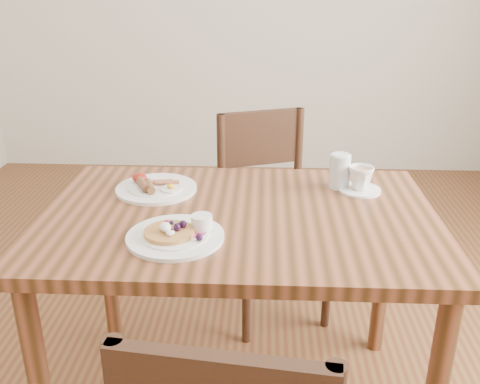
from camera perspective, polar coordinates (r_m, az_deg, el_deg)
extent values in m
cube|color=brown|center=(1.63, 0.00, -2.92)|extent=(1.20, 0.80, 0.04)
cylinder|color=brown|center=(2.16, 15.05, -8.23)|extent=(0.06, 0.06, 0.71)
cylinder|color=brown|center=(2.20, -13.91, -7.59)|extent=(0.06, 0.06, 0.71)
cube|color=#3B1D15|center=(2.28, 3.63, -3.03)|extent=(0.54, 0.54, 0.04)
cylinder|color=#3B1D15|center=(2.20, 0.69, -11.12)|extent=(0.04, 0.04, 0.43)
cylinder|color=#3B1D15|center=(2.32, 9.31, -9.51)|extent=(0.04, 0.04, 0.43)
cylinder|color=#3B1D15|center=(2.49, -1.87, -6.73)|extent=(0.04, 0.04, 0.43)
cylinder|color=#3B1D15|center=(2.60, 5.83, -5.55)|extent=(0.04, 0.04, 0.43)
cylinder|color=#3B1D15|center=(2.42, 6.25, 3.89)|extent=(0.04, 0.04, 0.43)
cylinder|color=#3B1D15|center=(2.31, -2.01, 3.07)|extent=(0.04, 0.04, 0.43)
cube|color=#3B1D15|center=(2.34, 2.17, 5.78)|extent=(0.37, 0.16, 0.24)
cylinder|color=white|center=(1.48, -6.92, -4.76)|extent=(0.27, 0.27, 0.01)
cylinder|color=white|center=(1.48, -6.93, -4.52)|extent=(0.19, 0.19, 0.01)
cylinder|color=#B22D59|center=(1.48, -4.96, -4.28)|extent=(0.07, 0.07, 0.00)
cylinder|color=#C68C47|center=(1.47, -7.55, -4.28)|extent=(0.14, 0.14, 0.01)
ellipsoid|color=white|center=(1.46, -7.81, -3.77)|extent=(0.03, 0.03, 0.02)
ellipsoid|color=white|center=(1.44, -7.39, -4.36)|extent=(0.02, 0.02, 0.01)
cylinder|color=white|center=(1.49, -4.10, -3.20)|extent=(0.06, 0.06, 0.04)
cylinder|color=#591E07|center=(1.48, -4.12, -2.65)|extent=(0.05, 0.05, 0.00)
sphere|color=black|center=(1.48, -6.34, -3.53)|extent=(0.02, 0.02, 0.02)
sphere|color=#1E234C|center=(1.50, -6.30, -3.29)|extent=(0.01, 0.01, 0.01)
sphere|color=#1E234C|center=(1.51, -7.18, -3.04)|extent=(0.01, 0.01, 0.01)
sphere|color=#B21938|center=(1.49, -7.73, -3.41)|extent=(0.02, 0.02, 0.02)
sphere|color=black|center=(1.47, -8.15, -3.69)|extent=(0.02, 0.02, 0.02)
sphere|color=#1E234C|center=(1.45, -7.63, -4.23)|extent=(0.01, 0.01, 0.01)
sphere|color=black|center=(1.46, -6.72, -3.79)|extent=(0.02, 0.02, 0.02)
sphere|color=#1E234C|center=(1.43, -4.58, -5.11)|extent=(0.01, 0.01, 0.01)
sphere|color=#B21938|center=(1.46, -3.86, -4.44)|extent=(0.01, 0.01, 0.01)
sphere|color=black|center=(1.49, -3.93, -3.61)|extent=(0.02, 0.02, 0.02)
sphere|color=#1E234C|center=(1.53, -4.70, -3.20)|extent=(0.01, 0.01, 0.01)
cylinder|color=white|center=(1.81, -8.90, 0.35)|extent=(0.27, 0.27, 0.01)
cylinder|color=white|center=(1.81, -8.92, 0.56)|extent=(0.19, 0.19, 0.01)
cylinder|color=brown|center=(1.80, -10.32, 0.81)|extent=(0.06, 0.10, 0.03)
cylinder|color=brown|center=(1.78, -9.64, 0.62)|extent=(0.06, 0.10, 0.03)
cube|color=maroon|center=(1.83, -8.45, 1.11)|extent=(0.08, 0.04, 0.01)
cube|color=maroon|center=(1.81, -7.77, 1.04)|extent=(0.08, 0.03, 0.01)
cylinder|color=white|center=(1.77, -7.37, 0.35)|extent=(0.07, 0.07, 0.00)
ellipsoid|color=yellow|center=(1.77, -7.39, 0.65)|extent=(0.03, 0.03, 0.01)
ellipsoid|color=#A5190F|center=(1.86, -10.68, 1.54)|extent=(0.05, 0.05, 0.03)
cylinder|color=white|center=(1.83, 12.64, 0.23)|extent=(0.14, 0.14, 0.01)
imported|color=white|center=(1.82, 12.75, 1.48)|extent=(0.10, 0.10, 0.08)
cylinder|color=tan|center=(1.81, 12.82, 2.28)|extent=(0.07, 0.07, 0.00)
cylinder|color=silver|center=(1.83, 10.59, 2.19)|extent=(0.07, 0.07, 0.12)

